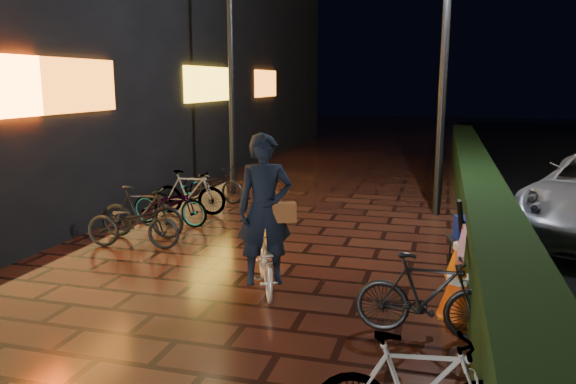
% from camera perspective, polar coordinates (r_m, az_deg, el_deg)
% --- Properties ---
extents(ground, '(80.00, 80.00, 0.00)m').
position_cam_1_polar(ground, '(6.18, -11.32, -14.63)').
color(ground, '#381911').
rests_on(ground, ground).
extents(hedge, '(0.70, 20.00, 1.00)m').
position_cam_1_polar(hedge, '(13.14, 18.34, 1.09)').
color(hedge, black).
rests_on(hedge, ground).
extents(storefront_block, '(12.09, 22.00, 9.00)m').
position_cam_1_polar(storefront_block, '(20.48, -21.61, 15.53)').
color(storefront_block, black).
rests_on(storefront_block, ground).
extents(lamp_post_hedge, '(0.55, 0.16, 5.80)m').
position_cam_1_polar(lamp_post_hedge, '(11.55, 15.61, 13.36)').
color(lamp_post_hedge, black).
rests_on(lamp_post_hedge, ground).
extents(lamp_post_sf, '(0.47, 0.26, 5.06)m').
position_cam_1_polar(lamp_post_sf, '(13.43, -5.79, 11.59)').
color(lamp_post_sf, black).
rests_on(lamp_post_sf, ground).
extents(cyclist, '(1.02, 1.51, 2.05)m').
position_cam_1_polar(cyclist, '(7.17, -2.37, -4.28)').
color(cyclist, silver).
rests_on(cyclist, ground).
extents(traffic_barrier, '(0.56, 1.84, 0.74)m').
position_cam_1_polar(traffic_barrier, '(7.47, 17.19, -7.27)').
color(traffic_barrier, '#FF4F0D').
rests_on(traffic_barrier, ground).
extents(cart_assembly, '(0.67, 0.70, 1.09)m').
position_cam_1_polar(cart_assembly, '(8.44, 17.98, -3.85)').
color(cart_assembly, black).
rests_on(cart_assembly, ground).
extents(parked_bikes_storefront, '(1.78, 4.39, 0.91)m').
position_cam_1_polar(parked_bikes_storefront, '(10.89, -11.60, -0.96)').
color(parked_bikes_storefront, black).
rests_on(parked_bikes_storefront, ground).
extents(parked_bikes_hedge, '(1.56, 2.49, 0.91)m').
position_cam_1_polar(parked_bikes_hedge, '(5.28, 13.54, -13.97)').
color(parked_bikes_hedge, black).
rests_on(parked_bikes_hedge, ground).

